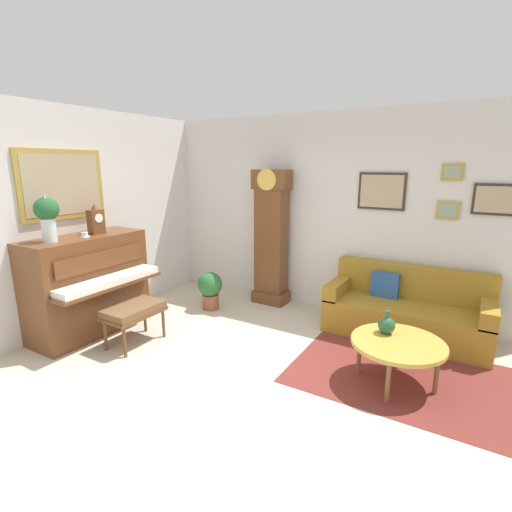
{
  "coord_description": "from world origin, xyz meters",
  "views": [
    {
      "loc": [
        1.88,
        -2.8,
        2.08
      ],
      "look_at": [
        -0.32,
        0.92,
        1.04
      ],
      "focal_mm": 26.54,
      "sensor_mm": 36.0,
      "label": 1
    }
  ],
  "objects_px": {
    "grandfather_clock": "(271,241)",
    "mantel_clock": "(96,220)",
    "piano_bench": "(134,311)",
    "green_jug": "(387,325)",
    "coffee_table": "(398,344)",
    "couch": "(406,311)",
    "flower_vase": "(47,214)",
    "piano": "(89,284)",
    "teacup": "(85,235)",
    "potted_plant": "(210,288)"
  },
  "relations": [
    {
      "from": "piano_bench",
      "to": "couch",
      "type": "xyz_separation_m",
      "value": [
        2.72,
        1.91,
        -0.09
      ]
    },
    {
      "from": "grandfather_clock",
      "to": "couch",
      "type": "bearing_deg",
      "value": -4.4
    },
    {
      "from": "piano_bench",
      "to": "grandfather_clock",
      "type": "bearing_deg",
      "value": 71.0
    },
    {
      "from": "coffee_table",
      "to": "flower_vase",
      "type": "relative_size",
      "value": 1.52
    },
    {
      "from": "piano_bench",
      "to": "green_jug",
      "type": "relative_size",
      "value": 2.92
    },
    {
      "from": "piano_bench",
      "to": "mantel_clock",
      "type": "xyz_separation_m",
      "value": [
        -0.75,
        0.16,
        1.01
      ]
    },
    {
      "from": "piano_bench",
      "to": "couch",
      "type": "relative_size",
      "value": 0.37
    },
    {
      "from": "flower_vase",
      "to": "couch",
      "type": "bearing_deg",
      "value": 34.22
    },
    {
      "from": "couch",
      "to": "flower_vase",
      "type": "bearing_deg",
      "value": -145.78
    },
    {
      "from": "piano",
      "to": "mantel_clock",
      "type": "distance_m",
      "value": 0.81
    },
    {
      "from": "piano",
      "to": "teacup",
      "type": "bearing_deg",
      "value": -25.64
    },
    {
      "from": "piano",
      "to": "green_jug",
      "type": "distance_m",
      "value": 3.56
    },
    {
      "from": "grandfather_clock",
      "to": "teacup",
      "type": "bearing_deg",
      "value": -122.9
    },
    {
      "from": "piano_bench",
      "to": "coffee_table",
      "type": "distance_m",
      "value": 2.92
    },
    {
      "from": "coffee_table",
      "to": "potted_plant",
      "type": "distance_m",
      "value": 2.84
    },
    {
      "from": "piano_bench",
      "to": "grandfather_clock",
      "type": "xyz_separation_m",
      "value": [
        0.71,
        2.07,
        0.56
      ]
    },
    {
      "from": "flower_vase",
      "to": "mantel_clock",
      "type": "bearing_deg",
      "value": 89.95
    },
    {
      "from": "couch",
      "to": "flower_vase",
      "type": "relative_size",
      "value": 3.28
    },
    {
      "from": "grandfather_clock",
      "to": "mantel_clock",
      "type": "bearing_deg",
      "value": -127.48
    },
    {
      "from": "coffee_table",
      "to": "mantel_clock",
      "type": "distance_m",
      "value": 3.76
    },
    {
      "from": "coffee_table",
      "to": "grandfather_clock",
      "type": "bearing_deg",
      "value": 147.19
    },
    {
      "from": "piano",
      "to": "coffee_table",
      "type": "height_order",
      "value": "piano"
    },
    {
      "from": "piano_bench",
      "to": "grandfather_clock",
      "type": "relative_size",
      "value": 0.34
    },
    {
      "from": "piano",
      "to": "piano_bench",
      "type": "distance_m",
      "value": 0.78
    },
    {
      "from": "piano_bench",
      "to": "potted_plant",
      "type": "height_order",
      "value": "potted_plant"
    },
    {
      "from": "couch",
      "to": "green_jug",
      "type": "relative_size",
      "value": 7.92
    },
    {
      "from": "piano",
      "to": "mantel_clock",
      "type": "xyz_separation_m",
      "value": [
        0.0,
        0.19,
        0.79
      ]
    },
    {
      "from": "piano",
      "to": "potted_plant",
      "type": "height_order",
      "value": "piano"
    },
    {
      "from": "teacup",
      "to": "potted_plant",
      "type": "xyz_separation_m",
      "value": [
        0.75,
        1.42,
        -0.94
      ]
    },
    {
      "from": "coffee_table",
      "to": "green_jug",
      "type": "bearing_deg",
      "value": 138.48
    },
    {
      "from": "grandfather_clock",
      "to": "couch",
      "type": "xyz_separation_m",
      "value": [
        2.01,
        -0.15,
        -0.65
      ]
    },
    {
      "from": "piano_bench",
      "to": "coffee_table",
      "type": "height_order",
      "value": "piano_bench"
    },
    {
      "from": "teacup",
      "to": "green_jug",
      "type": "distance_m",
      "value": 3.56
    },
    {
      "from": "grandfather_clock",
      "to": "teacup",
      "type": "relative_size",
      "value": 17.5
    },
    {
      "from": "green_jug",
      "to": "grandfather_clock",
      "type": "bearing_deg",
      "value": 147.89
    },
    {
      "from": "mantel_clock",
      "to": "teacup",
      "type": "distance_m",
      "value": 0.28
    },
    {
      "from": "grandfather_clock",
      "to": "potted_plant",
      "type": "bearing_deg",
      "value": -131.39
    },
    {
      "from": "coffee_table",
      "to": "flower_vase",
      "type": "height_order",
      "value": "flower_vase"
    },
    {
      "from": "piano_bench",
      "to": "teacup",
      "type": "bearing_deg",
      "value": -174.01
    },
    {
      "from": "piano",
      "to": "grandfather_clock",
      "type": "height_order",
      "value": "grandfather_clock"
    },
    {
      "from": "grandfather_clock",
      "to": "coffee_table",
      "type": "xyz_separation_m",
      "value": [
        2.13,
        -1.37,
        -0.55
      ]
    },
    {
      "from": "coffee_table",
      "to": "potted_plant",
      "type": "height_order",
      "value": "potted_plant"
    },
    {
      "from": "mantel_clock",
      "to": "piano_bench",
      "type": "bearing_deg",
      "value": -12.04
    },
    {
      "from": "green_jug",
      "to": "mantel_clock",
      "type": "bearing_deg",
      "value": -169.2
    },
    {
      "from": "couch",
      "to": "mantel_clock",
      "type": "bearing_deg",
      "value": -153.22
    },
    {
      "from": "flower_vase",
      "to": "green_jug",
      "type": "height_order",
      "value": "flower_vase"
    },
    {
      "from": "couch",
      "to": "teacup",
      "type": "xyz_separation_m",
      "value": [
        -3.39,
        -1.98,
        0.95
      ]
    },
    {
      "from": "piano_bench",
      "to": "mantel_clock",
      "type": "distance_m",
      "value": 1.27
    },
    {
      "from": "teacup",
      "to": "mantel_clock",
      "type": "bearing_deg",
      "value": 108.99
    },
    {
      "from": "flower_vase",
      "to": "green_jug",
      "type": "bearing_deg",
      "value": 20.16
    }
  ]
}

